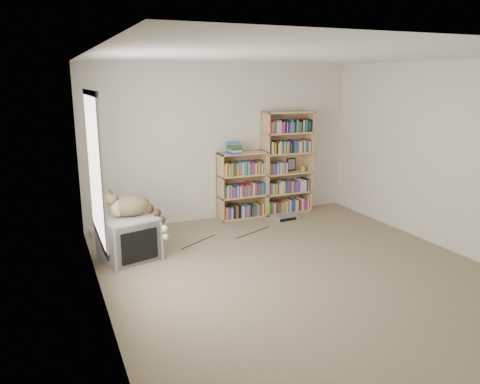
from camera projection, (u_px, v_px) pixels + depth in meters
name	position (u px, v px, depth m)	size (l,w,h in m)	color
floor	(298.00, 271.00, 5.63)	(4.50, 5.00, 0.01)	gray
wall_back	(223.00, 143.00, 7.57)	(4.50, 0.02, 2.50)	silver
wall_left	(97.00, 187.00, 4.48)	(0.02, 5.00, 2.50)	silver
wall_right	(449.00, 157.00, 6.19)	(0.02, 5.00, 2.50)	silver
ceiling	(305.00, 56.00, 5.04)	(4.50, 5.00, 0.02)	white
window	(95.00, 168.00, 4.63)	(0.02, 1.22, 1.52)	white
crt_tv	(129.00, 239.00, 5.92)	(0.78, 0.74, 0.57)	#AEAEB1
cat	(135.00, 209.00, 5.89)	(0.74, 0.54, 0.60)	#332314
bookcase_tall	(287.00, 165.00, 7.96)	(0.86, 0.30, 1.73)	tan
bookcase_short	(242.00, 188.00, 7.72)	(0.80, 0.30, 1.10)	tan
book_stack	(234.00, 148.00, 7.45)	(0.21, 0.28, 0.18)	red
green_mug	(303.00, 168.00, 8.08)	(0.08, 0.08, 0.09)	#9EB935
framed_print	(291.00, 164.00, 8.09)	(0.16, 0.01, 0.22)	black
dvd_player	(285.00, 217.00, 7.68)	(0.37, 0.26, 0.08)	silver
wall_outlet	(90.00, 232.00, 6.06)	(0.01, 0.08, 0.13)	silver
floor_cables	(236.00, 239.00, 6.76)	(1.20, 0.70, 0.01)	black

